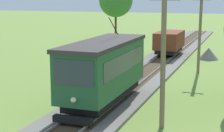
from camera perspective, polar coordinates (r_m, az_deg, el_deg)
red_tram at (r=21.19m, az=-1.23°, el=-0.49°), size 2.60×8.54×4.79m
freight_car at (r=39.39m, az=8.83°, el=3.70°), size 2.40×5.20×2.31m
utility_pole_near_tram at (r=17.44m, az=7.91°, el=1.68°), size 1.40×0.38×7.03m
utility_pole_mid at (r=31.38m, az=13.42°, el=5.36°), size 1.40×0.59×6.86m
gravel_pile at (r=38.51m, az=14.68°, el=1.87°), size 2.08×2.08×1.18m
tree_right_far at (r=54.22m, az=0.58°, el=10.11°), size 4.90×4.90×8.15m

